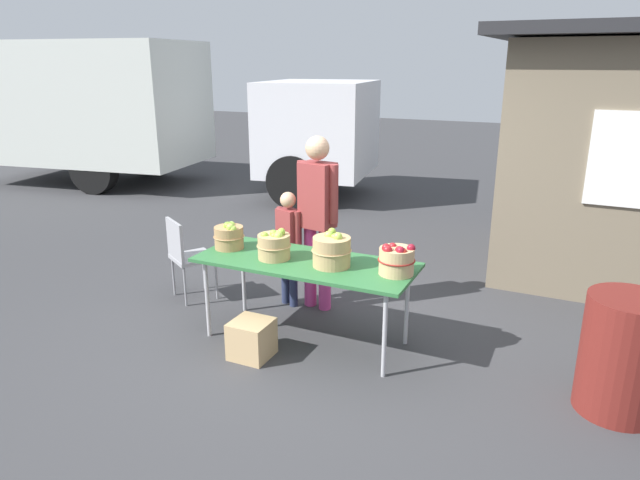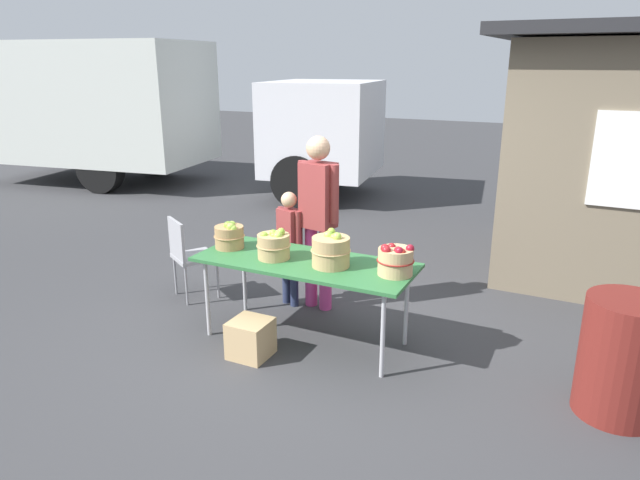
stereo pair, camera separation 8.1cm
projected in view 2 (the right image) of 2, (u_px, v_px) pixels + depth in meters
name	position (u px, v px, depth m)	size (l,w,h in m)	color
ground_plane	(305.00, 339.00, 5.10)	(40.00, 40.00, 0.00)	#38383A
market_table	(305.00, 265.00, 4.89)	(1.90, 0.76, 0.75)	#2D6B38
apple_basket_green_0	(229.00, 236.00, 5.18)	(0.28, 0.28, 0.26)	#A87F51
apple_basket_green_1	(274.00, 245.00, 4.90)	(0.30, 0.30, 0.27)	tan
apple_basket_green_2	(331.00, 251.00, 4.71)	(0.34, 0.34, 0.30)	tan
apple_basket_red_0	(395.00, 260.00, 4.52)	(0.30, 0.30, 0.27)	tan
vendor_adult	(318.00, 210.00, 5.48)	(0.45, 0.27, 1.72)	#CC3F8C
child_customer	(290.00, 240.00, 5.64)	(0.30, 0.22, 1.18)	#262D4C
box_truck	(147.00, 109.00, 11.07)	(7.93, 3.27, 2.75)	silver
folding_chair	(188.00, 252.00, 5.85)	(0.55, 0.55, 0.86)	#99999E
trash_barrel	(623.00, 358.00, 3.92)	(0.57, 0.57, 0.86)	maroon
produce_crate	(251.00, 338.00, 4.77)	(0.32, 0.32, 0.32)	tan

